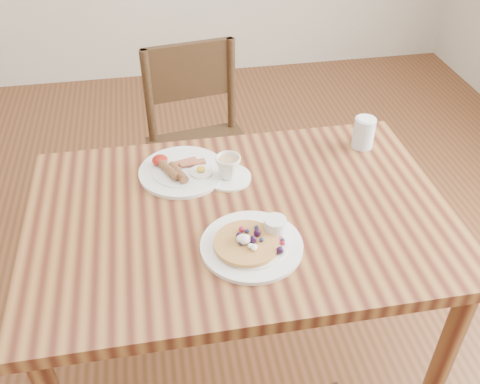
{
  "coord_description": "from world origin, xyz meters",
  "views": [
    {
      "loc": [
        -0.21,
        -1.14,
        1.73
      ],
      "look_at": [
        0.0,
        0.0,
        0.82
      ],
      "focal_mm": 40.0,
      "sensor_mm": 36.0,
      "label": 1
    }
  ],
  "objects_px": {
    "teacup_saucer": "(228,170)",
    "water_glass": "(364,133)",
    "chair_far": "(201,142)",
    "pancake_plate": "(253,243)",
    "dining_table": "(240,237)",
    "breakfast_plate": "(181,170)"
  },
  "relations": [
    {
      "from": "pancake_plate",
      "to": "water_glass",
      "type": "bearing_deg",
      "value": 41.94
    },
    {
      "from": "chair_far",
      "to": "water_glass",
      "type": "xyz_separation_m",
      "value": [
        0.49,
        -0.52,
        0.31
      ]
    },
    {
      "from": "teacup_saucer",
      "to": "water_glass",
      "type": "bearing_deg",
      "value": 12.08
    },
    {
      "from": "chair_far",
      "to": "breakfast_plate",
      "type": "relative_size",
      "value": 3.26
    },
    {
      "from": "pancake_plate",
      "to": "teacup_saucer",
      "type": "xyz_separation_m",
      "value": [
        -0.01,
        0.31,
        0.02
      ]
    },
    {
      "from": "pancake_plate",
      "to": "teacup_saucer",
      "type": "height_order",
      "value": "teacup_saucer"
    },
    {
      "from": "breakfast_plate",
      "to": "water_glass",
      "type": "height_order",
      "value": "water_glass"
    },
    {
      "from": "water_glass",
      "to": "teacup_saucer",
      "type": "bearing_deg",
      "value": -167.92
    },
    {
      "from": "chair_far",
      "to": "breakfast_plate",
      "type": "xyz_separation_m",
      "value": [
        -0.12,
        -0.56,
        0.27
      ]
    },
    {
      "from": "dining_table",
      "to": "water_glass",
      "type": "xyz_separation_m",
      "value": [
        0.46,
        0.26,
        0.15
      ]
    },
    {
      "from": "chair_far",
      "to": "teacup_saucer",
      "type": "bearing_deg",
      "value": 83.47
    },
    {
      "from": "dining_table",
      "to": "breakfast_plate",
      "type": "xyz_separation_m",
      "value": [
        -0.15,
        0.21,
        0.11
      ]
    },
    {
      "from": "chair_far",
      "to": "pancake_plate",
      "type": "relative_size",
      "value": 3.26
    },
    {
      "from": "pancake_plate",
      "to": "dining_table",
      "type": "bearing_deg",
      "value": 92.83
    },
    {
      "from": "breakfast_plate",
      "to": "teacup_saucer",
      "type": "bearing_deg",
      "value": -20.86
    },
    {
      "from": "water_glass",
      "to": "dining_table",
      "type": "bearing_deg",
      "value": -150.52
    },
    {
      "from": "pancake_plate",
      "to": "breakfast_plate",
      "type": "distance_m",
      "value": 0.39
    },
    {
      "from": "pancake_plate",
      "to": "water_glass",
      "type": "distance_m",
      "value": 0.61
    },
    {
      "from": "chair_far",
      "to": "teacup_saucer",
      "type": "xyz_separation_m",
      "value": [
        0.02,
        -0.62,
        0.29
      ]
    },
    {
      "from": "pancake_plate",
      "to": "water_glass",
      "type": "xyz_separation_m",
      "value": [
        0.45,
        0.41,
        0.04
      ]
    },
    {
      "from": "pancake_plate",
      "to": "chair_far",
      "type": "bearing_deg",
      "value": 92.25
    },
    {
      "from": "chair_far",
      "to": "water_glass",
      "type": "height_order",
      "value": "chair_far"
    }
  ]
}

